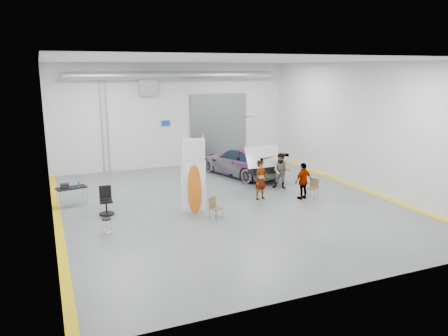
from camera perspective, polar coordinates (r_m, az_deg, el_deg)
name	(u,v)px	position (r m, az deg, el deg)	size (l,w,h in m)	color
ground	(227,203)	(18.87, 0.44, -4.65)	(16.00, 16.00, 0.00)	#585B5F
room_shell	(213,104)	(20.20, -1.40, 8.32)	(14.02, 16.18, 6.01)	silver
sedan_car	(241,161)	(23.65, 2.23, 0.90)	(2.17, 5.32, 1.54)	silver
person_a	(261,180)	(19.32, 4.83, -1.56)	(0.64, 0.42, 1.76)	#916F4F
person_b	(281,171)	(21.13, 7.51, -0.39)	(0.85, 0.65, 1.74)	slate
person_c	(303,181)	(19.61, 10.32, -1.67)	(0.96, 0.39, 1.65)	#A85738
surfboard_display	(195,182)	(17.29, -3.77, -1.81)	(0.91, 0.35, 3.23)	white
folding_chair_near	(216,212)	(16.91, -1.06, -5.82)	(0.54, 0.59, 0.85)	brown
folding_chair_far	(312,192)	(20.05, 11.46, -3.06)	(0.55, 0.65, 0.85)	brown
shop_stool	(107,227)	(15.72, -15.05, -7.50)	(0.34, 0.34, 0.67)	black
work_table	(69,188)	(19.57, -19.54, -2.42)	(1.32, 0.83, 1.00)	#989AA0
office_chair	(106,202)	(18.01, -15.17, -4.34)	(0.60, 0.60, 1.12)	black
trunk_lid	(262,155)	(21.38, 4.95, 1.72)	(1.80, 1.09, 0.04)	silver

